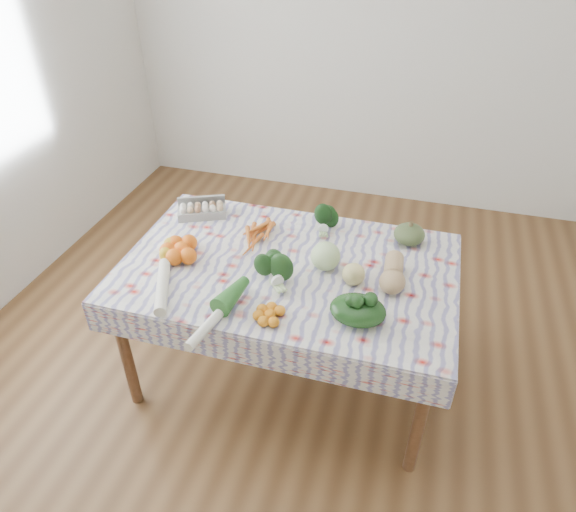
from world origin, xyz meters
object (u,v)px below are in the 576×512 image
(egg_carton, at_px, (202,211))
(butternut_squash, at_px, (393,272))
(kabocha_squash, at_px, (409,234))
(cabbage, at_px, (326,256))
(dining_table, at_px, (288,278))
(grapefruit, at_px, (354,274))

(egg_carton, relative_size, butternut_squash, 1.03)
(kabocha_squash, relative_size, butternut_squash, 0.62)
(cabbage, height_order, butternut_squash, cabbage)
(dining_table, height_order, kabocha_squash, kabocha_squash)
(grapefruit, bearing_deg, cabbage, 152.25)
(dining_table, xyz_separation_m, egg_carton, (-0.60, 0.31, 0.12))
(butternut_squash, distance_m, grapefruit, 0.19)
(dining_table, distance_m, cabbage, 0.24)
(kabocha_squash, height_order, grapefruit, grapefruit)
(kabocha_squash, distance_m, butternut_squash, 0.36)
(dining_table, height_order, butternut_squash, butternut_squash)
(cabbage, bearing_deg, grapefruit, -27.75)
(kabocha_squash, bearing_deg, egg_carton, -177.07)
(dining_table, xyz_separation_m, cabbage, (0.18, 0.03, 0.16))
(cabbage, distance_m, butternut_squash, 0.33)
(egg_carton, bearing_deg, grapefruit, -45.37)
(dining_table, height_order, cabbage, cabbage)
(butternut_squash, bearing_deg, grapefruit, -163.58)
(dining_table, xyz_separation_m, butternut_squash, (0.52, 0.01, 0.14))
(egg_carton, xyz_separation_m, kabocha_squash, (1.16, 0.06, 0.02))
(dining_table, height_order, egg_carton, egg_carton)
(dining_table, bearing_deg, cabbage, 9.24)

